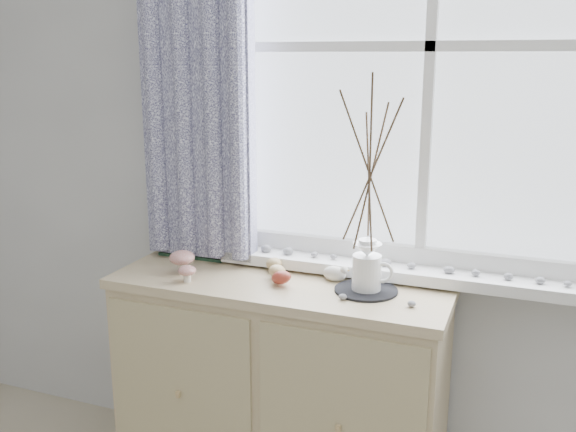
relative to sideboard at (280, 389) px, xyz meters
The scene contains 8 objects.
sideboard is the anchor object (origin of this frame).
botanical_book 0.69m from the sideboard, 163.95° to the left, with size 0.32×0.13×0.22m, color #1E3F2A, non-canonical shape.
toadstool_cluster 0.59m from the sideboard, 167.61° to the right, with size 0.14×0.15×0.09m.
wooden_eggs 0.45m from the sideboard, 128.35° to the left, with size 0.14×0.18×0.07m.
songbird_figurine 0.49m from the sideboard, 20.52° to the left, with size 0.12×0.05×0.06m, color white, non-canonical shape.
crocheted_doily 0.53m from the sideboard, ahead, with size 0.21×0.21×0.01m, color black.
twig_pitcher 0.90m from the sideboard, ahead, with size 0.33×0.33×0.73m.
sideboard_pebbles 0.56m from the sideboard, ahead, with size 0.25×0.18×0.02m.
Camera 1 is at (0.65, -0.23, 1.62)m, focal length 40.00 mm.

